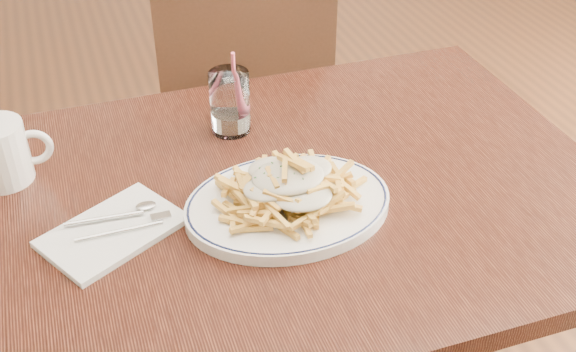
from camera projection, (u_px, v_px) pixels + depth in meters
name	position (u px, v px, depth m)	size (l,w,h in m)	color
table	(265.00, 228.00, 1.27)	(1.20, 0.80, 0.75)	black
chair_far	(244.00, 90.00, 1.95)	(0.50, 0.50, 0.95)	#331C11
fries_plate	(288.00, 205.00, 1.18)	(0.42, 0.39, 0.02)	white
loaded_fries	(288.00, 182.00, 1.15)	(0.24, 0.20, 0.07)	gold
napkin	(113.00, 231.00, 1.13)	(0.21, 0.14, 0.01)	silver
cutlery	(111.00, 225.00, 1.13)	(0.17, 0.06, 0.01)	silver
water_glass	(230.00, 106.00, 1.36)	(0.08, 0.08, 0.17)	white
coffee_mug	(1.00, 153.00, 1.23)	(0.14, 0.10, 0.11)	white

